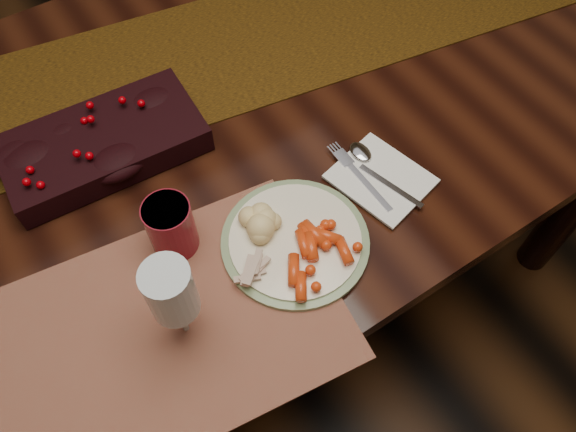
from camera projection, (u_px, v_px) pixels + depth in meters
floor at (237, 286)px, 1.70m from camera, size 5.00×5.00×0.00m
dining_table at (226, 222)px, 1.38m from camera, size 1.80×1.00×0.75m
table_runner at (192, 61)px, 1.15m from camera, size 1.74×0.61×0.00m
centerpiece at (102, 141)px, 0.99m from camera, size 0.36×0.20×0.07m
placemat_main at (178, 323)px, 0.85m from camera, size 0.53×0.41×0.00m
dinner_plate at (295, 241)px, 0.91m from camera, size 0.27×0.27×0.01m
baby_carrots at (313, 254)px, 0.88m from camera, size 0.12×0.10×0.02m
mashed_potatoes at (258, 219)px, 0.90m from camera, size 0.09×0.09×0.04m
turkey_shreds at (255, 273)px, 0.87m from camera, size 0.07×0.06×0.02m
napkin at (381, 179)px, 0.98m from camera, size 0.17×0.19×0.01m
fork at (363, 179)px, 0.98m from camera, size 0.02×0.15×0.00m
spoon at (381, 175)px, 0.98m from camera, size 0.08×0.17×0.00m
red_cup at (171, 227)px, 0.88m from camera, size 0.08×0.08×0.10m
wine_glass at (176, 305)px, 0.77m from camera, size 0.08×0.08×0.19m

